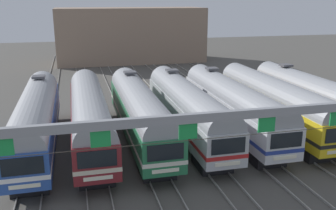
% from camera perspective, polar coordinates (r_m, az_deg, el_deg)
% --- Properties ---
extents(ground_plane, '(160.00, 160.00, 0.00)m').
position_cam_1_polar(ground_plane, '(32.95, 2.82, -4.84)').
color(ground_plane, '#4C4944').
extents(track_bed, '(25.96, 70.00, 0.15)m').
position_cam_1_polar(track_bed, '(48.73, -2.97, 2.13)').
color(track_bed, gray).
rests_on(track_bed, ground).
extents(commuter_train_blue, '(2.88, 18.06, 5.05)m').
position_cam_1_polar(commuter_train_blue, '(30.96, -19.34, -1.87)').
color(commuter_train_blue, '#284C9E').
rests_on(commuter_train_blue, ground).
extents(commuter_train_maroon, '(2.88, 18.06, 4.77)m').
position_cam_1_polar(commuter_train_maroon, '(30.80, -11.79, -1.38)').
color(commuter_train_maroon, maroon).
rests_on(commuter_train_maroon, ground).
extents(commuter_train_green, '(2.88, 18.06, 5.05)m').
position_cam_1_polar(commuter_train_green, '(31.19, -4.30, -0.86)').
color(commuter_train_green, '#236B42').
rests_on(commuter_train_green, ground).
extents(commuter_train_stainless, '(2.88, 18.06, 5.05)m').
position_cam_1_polar(commuter_train_stainless, '(32.09, 2.88, -0.35)').
color(commuter_train_stainless, '#B2B5BA').
rests_on(commuter_train_stainless, ground).
extents(commuter_train_silver, '(2.88, 18.06, 5.05)m').
position_cam_1_polar(commuter_train_silver, '(33.47, 9.58, 0.13)').
color(commuter_train_silver, silver).
rests_on(commuter_train_silver, ground).
extents(commuter_train_yellow, '(2.88, 18.06, 4.77)m').
position_cam_1_polar(commuter_train_yellow, '(35.27, 15.67, 0.56)').
color(commuter_train_yellow, gold).
rests_on(commuter_train_yellow, ground).
extents(commuter_train_orange, '(2.88, 18.06, 5.05)m').
position_cam_1_polar(commuter_train_orange, '(37.43, 21.11, 0.95)').
color(commuter_train_orange, orange).
rests_on(commuter_train_orange, ground).
extents(catenary_gantry, '(29.70, 0.44, 6.97)m').
position_cam_1_polar(catenary_gantry, '(19.37, 14.67, -3.39)').
color(catenary_gantry, gray).
rests_on(catenary_gantry, ground).
extents(maintenance_building, '(27.04, 10.00, 9.94)m').
position_cam_1_polar(maintenance_building, '(72.31, -5.70, 10.52)').
color(maintenance_building, gray).
rests_on(maintenance_building, ground).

